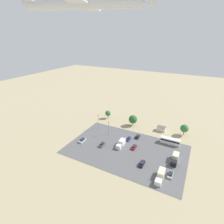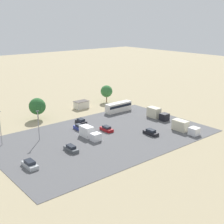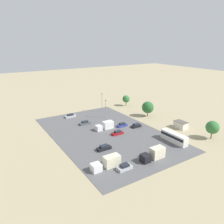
{
  "view_description": "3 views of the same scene",
  "coord_description": "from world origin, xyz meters",
  "px_view_note": "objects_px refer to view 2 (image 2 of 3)",
  "views": [
    {
      "loc": [
        -27.91,
        80.68,
        53.3
      ],
      "look_at": [
        0.41,
        26.48,
        26.45
      ],
      "focal_mm": 28.0,
      "sensor_mm": 36.0,
      "label": 1
    },
    {
      "loc": [
        49.76,
        75.38,
        31.32
      ],
      "look_at": [
        -4.02,
        10.66,
        6.04
      ],
      "focal_mm": 50.0,
      "sensor_mm": 36.0,
      "label": 2
    },
    {
      "loc": [
        -64.6,
        50.6,
        32.53
      ],
      "look_at": [
        1.23,
        8.49,
        7.41
      ],
      "focal_mm": 35.0,
      "sensor_mm": 36.0,
      "label": 3
    }
  ],
  "objects_px": {
    "parked_car_3": "(107,129)",
    "parked_car_6": "(30,164)",
    "shed_building": "(81,105)",
    "bus": "(118,107)",
    "parked_car_1": "(71,149)",
    "parked_truck_0": "(89,133)",
    "parked_car_0": "(151,132)",
    "parked_car_4": "(79,127)",
    "parked_truck_2": "(157,114)",
    "parked_car_5": "(182,124)",
    "parked_truck_1": "(184,127)",
    "parked_car_2": "(81,121)"
  },
  "relations": [
    {
      "from": "parked_car_0",
      "to": "parked_truck_1",
      "type": "height_order",
      "value": "parked_truck_1"
    },
    {
      "from": "parked_car_0",
      "to": "parked_car_4",
      "type": "distance_m",
      "value": 20.86
    },
    {
      "from": "parked_truck_1",
      "to": "parked_truck_2",
      "type": "relative_size",
      "value": 1.07
    },
    {
      "from": "parked_car_3",
      "to": "parked_truck_1",
      "type": "height_order",
      "value": "parked_truck_1"
    },
    {
      "from": "parked_car_4",
      "to": "parked_truck_2",
      "type": "bearing_deg",
      "value": -14.96
    },
    {
      "from": "parked_car_0",
      "to": "parked_truck_2",
      "type": "distance_m",
      "value": 15.74
    },
    {
      "from": "parked_car_5",
      "to": "parked_truck_2",
      "type": "relative_size",
      "value": 0.53
    },
    {
      "from": "parked_car_5",
      "to": "parked_car_3",
      "type": "bearing_deg",
      "value": 150.62
    },
    {
      "from": "parked_car_0",
      "to": "parked_car_5",
      "type": "bearing_deg",
      "value": -4.98
    },
    {
      "from": "parked_car_2",
      "to": "parked_car_6",
      "type": "xyz_separation_m",
      "value": [
        25.42,
        17.53,
        0.01
      ]
    },
    {
      "from": "parked_car_3",
      "to": "parked_car_5",
      "type": "xyz_separation_m",
      "value": [
        -20.23,
        11.39,
        0.03
      ]
    },
    {
      "from": "parked_car_6",
      "to": "parked_car_5",
      "type": "bearing_deg",
      "value": 175.03
    },
    {
      "from": "parked_car_6",
      "to": "parked_truck_2",
      "type": "relative_size",
      "value": 0.6
    },
    {
      "from": "parked_car_2",
      "to": "parked_truck_2",
      "type": "bearing_deg",
      "value": -26.79
    },
    {
      "from": "parked_truck_1",
      "to": "parked_truck_0",
      "type": "bearing_deg",
      "value": -29.83
    },
    {
      "from": "parked_truck_2",
      "to": "parked_car_3",
      "type": "bearing_deg",
      "value": -2.65
    },
    {
      "from": "shed_building",
      "to": "parked_truck_1",
      "type": "bearing_deg",
      "value": 102.55
    },
    {
      "from": "parked_car_3",
      "to": "parked_truck_0",
      "type": "relative_size",
      "value": 0.61
    },
    {
      "from": "parked_car_1",
      "to": "parked_car_5",
      "type": "relative_size",
      "value": 1.09
    },
    {
      "from": "parked_car_0",
      "to": "parked_truck_1",
      "type": "distance_m",
      "value": 10.21
    },
    {
      "from": "shed_building",
      "to": "parked_car_6",
      "type": "xyz_separation_m",
      "value": [
        35.45,
        31.95,
        -0.61
      ]
    },
    {
      "from": "parked_truck_0",
      "to": "parked_car_5",
      "type": "bearing_deg",
      "value": 159.12
    },
    {
      "from": "bus",
      "to": "parked_car_0",
      "type": "xyz_separation_m",
      "value": [
        7.86,
        22.98,
        -1.08
      ]
    },
    {
      "from": "shed_building",
      "to": "parked_car_5",
      "type": "distance_m",
      "value": 38.08
    },
    {
      "from": "parked_truck_0",
      "to": "parked_truck_1",
      "type": "xyz_separation_m",
      "value": [
        -23.78,
        13.63,
        0.04
      ]
    },
    {
      "from": "parked_car_4",
      "to": "parked_truck_0",
      "type": "bearing_deg",
      "value": -101.93
    },
    {
      "from": "shed_building",
      "to": "bus",
      "type": "xyz_separation_m",
      "value": [
        -7.43,
        12.01,
        0.46
      ]
    },
    {
      "from": "parked_car_4",
      "to": "parked_truck_0",
      "type": "xyz_separation_m",
      "value": [
        1.47,
        6.96,
        0.68
      ]
    },
    {
      "from": "parked_truck_2",
      "to": "parked_car_5",
      "type": "bearing_deg",
      "value": 89.78
    },
    {
      "from": "parked_car_0",
      "to": "parked_car_5",
      "type": "height_order",
      "value": "parked_car_0"
    },
    {
      "from": "parked_truck_0",
      "to": "parked_truck_2",
      "type": "xyz_separation_m",
      "value": [
        -27.21,
        -0.09,
        0.15
      ]
    },
    {
      "from": "parked_car_1",
      "to": "parked_car_3",
      "type": "relative_size",
      "value": 1.03
    },
    {
      "from": "parked_car_5",
      "to": "parked_truck_1",
      "type": "relative_size",
      "value": 0.49
    },
    {
      "from": "parked_car_4",
      "to": "bus",
      "type": "bearing_deg",
      "value": 17.85
    },
    {
      "from": "parked_car_1",
      "to": "parked_car_2",
      "type": "xyz_separation_m",
      "value": [
        -13.75,
        -15.9,
        0.02
      ]
    },
    {
      "from": "bus",
      "to": "parked_car_1",
      "type": "xyz_separation_m",
      "value": [
        31.2,
        18.31,
        -1.1
      ]
    },
    {
      "from": "bus",
      "to": "parked_car_5",
      "type": "height_order",
      "value": "bus"
    },
    {
      "from": "parked_car_2",
      "to": "parked_car_4",
      "type": "bearing_deg",
      "value": -129.06
    },
    {
      "from": "parked_car_2",
      "to": "parked_truck_1",
      "type": "xyz_separation_m",
      "value": [
        -18.79,
        24.94,
        0.72
      ]
    },
    {
      "from": "bus",
      "to": "parked_car_2",
      "type": "xyz_separation_m",
      "value": [
        17.45,
        2.41,
        -1.08
      ]
    },
    {
      "from": "parked_car_3",
      "to": "parked_car_6",
      "type": "height_order",
      "value": "parked_car_6"
    },
    {
      "from": "parked_car_6",
      "to": "bus",
      "type": "bearing_deg",
      "value": -155.06
    },
    {
      "from": "parked_car_3",
      "to": "parked_truck_2",
      "type": "height_order",
      "value": "parked_truck_2"
    },
    {
      "from": "parked_car_2",
      "to": "parked_car_3",
      "type": "xyz_separation_m",
      "value": [
        -1.94,
        10.28,
        -0.04
      ]
    },
    {
      "from": "bus",
      "to": "parked_truck_0",
      "type": "xyz_separation_m",
      "value": [
        22.44,
        13.72,
        -0.39
      ]
    },
    {
      "from": "shed_building",
      "to": "parked_car_4",
      "type": "xyz_separation_m",
      "value": [
        13.54,
        18.76,
        -0.61
      ]
    },
    {
      "from": "parked_car_3",
      "to": "parked_car_2",
      "type": "bearing_deg",
      "value": 100.7
    },
    {
      "from": "parked_car_2",
      "to": "parked_car_1",
      "type": "bearing_deg",
      "value": -130.85
    },
    {
      "from": "parked_car_1",
      "to": "parked_car_6",
      "type": "distance_m",
      "value": 11.79
    },
    {
      "from": "parked_car_0",
      "to": "parked_truck_1",
      "type": "bearing_deg",
      "value": -25.39
    }
  ]
}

